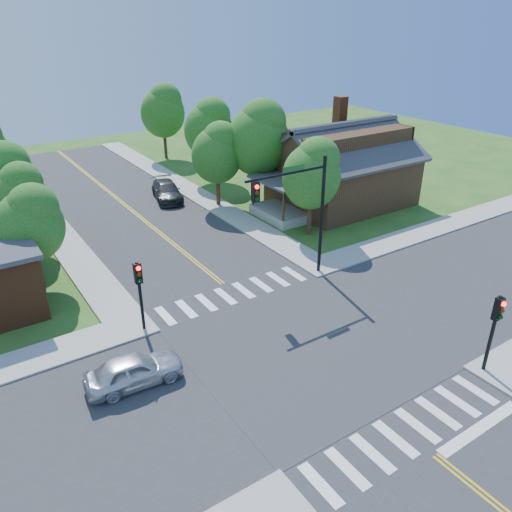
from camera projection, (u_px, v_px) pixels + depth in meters
ground at (303, 350)px, 23.35m from camera, size 100.00×100.00×0.00m
road_ns at (303, 349)px, 23.34m from camera, size 10.00×90.00×0.04m
road_ew at (303, 349)px, 23.33m from camera, size 90.00×10.00×0.04m
intersection_patch at (303, 350)px, 23.35m from camera, size 10.20×10.20×0.06m
sidewalk_ne at (333, 195)px, 43.03m from camera, size 40.00×40.00×0.14m
crosswalk_north at (234, 293)px, 27.97m from camera, size 8.85×2.00×0.01m
crosswalk_south at (407, 432)px, 18.68m from camera, size 8.85×2.00×0.01m
centerline at (303, 349)px, 23.33m from camera, size 0.30×90.00×0.01m
stop_bar at (480, 429)px, 18.90m from camera, size 4.60×0.45×0.09m
signal_mast_ne at (299, 202)px, 27.36m from camera, size 5.30×0.42×7.20m
signal_pole_se at (496, 320)px, 20.75m from camera, size 0.34×0.42×3.80m
signal_pole_nw at (139, 284)px, 23.57m from camera, size 0.34×0.42×3.80m
house_ne at (342, 163)px, 40.07m from camera, size 13.05×8.80×7.11m
tree_e_a at (313, 172)px, 33.62m from camera, size 4.09×3.88×6.95m
tree_e_b at (259, 136)px, 38.92m from camera, size 4.98×4.74×8.47m
tree_e_c at (210, 127)px, 44.91m from camera, size 4.49×4.26×7.63m
tree_e_d at (163, 109)px, 52.10m from camera, size 4.63×4.40×7.88m
tree_w_a at (31, 222)px, 26.90m from camera, size 3.65×3.46×6.20m
tree_w_b at (5, 178)px, 32.29m from camera, size 4.12×3.91×7.00m
tree_house at (218, 151)px, 38.92m from camera, size 4.02×3.82×6.84m
tree_bldg at (19, 194)px, 31.21m from camera, size 3.57×3.39×6.08m
car_silver at (134, 371)px, 20.86m from camera, size 2.25×4.33×1.39m
car_dgrey at (167, 191)px, 41.86m from camera, size 4.40×6.01×1.47m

